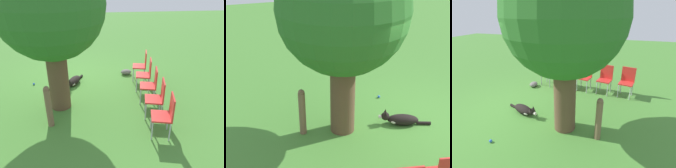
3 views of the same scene
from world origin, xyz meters
TOP-DOWN VIEW (x-y plane):
  - ground_plane at (0.00, 0.00)m, footprint 30.00×30.00m
  - oak_tree at (0.25, 1.54)m, footprint 2.47×2.47m
  - dog at (-0.01, 0.29)m, footprint 0.54×1.08m
  - fence_post at (0.41, 2.36)m, footprint 0.14×0.14m
  - red_chair_0 at (-2.25, 0.14)m, footprint 0.51×0.52m
  - red_chair_1 at (-2.21, 0.85)m, footprint 0.51×0.52m
  - red_chair_2 at (-2.16, 1.56)m, footprint 0.51×0.52m
  - red_chair_3 at (-2.12, 2.27)m, footprint 0.51×0.52m
  - red_chair_4 at (-2.07, 2.98)m, footprint 0.51×0.52m
  - tennis_ball at (1.25, 0.15)m, footprint 0.07×0.07m
  - garden_rock at (-1.82, -0.34)m, footprint 0.36×0.27m

SIDE VIEW (x-z plane):
  - ground_plane at x=0.00m, z-range 0.00..0.00m
  - tennis_ball at x=1.25m, z-range 0.00..0.07m
  - garden_rock at x=-1.82m, z-range 0.00..0.18m
  - dog at x=-0.01m, z-range -0.05..0.29m
  - fence_post at x=0.41m, z-range 0.01..1.02m
  - red_chair_0 at x=-2.25m, z-range 0.08..1.05m
  - red_chair_1 at x=-2.21m, z-range 0.08..1.05m
  - red_chair_2 at x=-2.16m, z-range 0.08..1.05m
  - red_chair_3 at x=-2.12m, z-range 0.08..1.05m
  - red_chair_4 at x=-2.07m, z-range 0.08..1.05m
  - oak_tree at x=0.25m, z-range 0.62..4.41m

